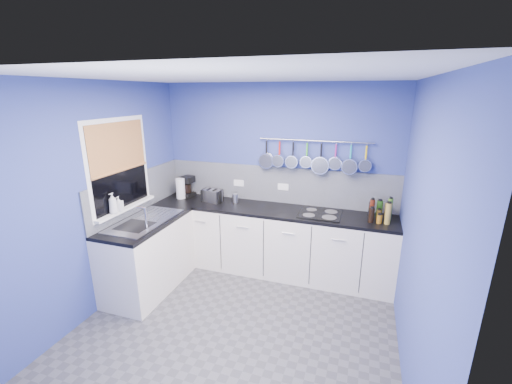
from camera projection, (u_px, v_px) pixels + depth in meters
The scene contains 45 objects.
floor at pixel (238, 324), 3.55m from camera, with size 3.20×3.00×0.02m, color #47474C.
ceiling at pixel (234, 75), 2.82m from camera, with size 3.20×3.00×0.02m, color white.
wall_back at pixel (277, 177), 4.56m from camera, with size 3.20×0.02×2.50m, color #323F88.
wall_front at pixel (134, 306), 1.81m from camera, with size 3.20×0.02×2.50m, color #323F88.
wall_left at pixel (101, 198), 3.67m from camera, with size 0.02×3.00×2.50m, color #323F88.
wall_right at pixel (420, 236), 2.70m from camera, with size 0.02×3.00×2.50m, color #323F88.
backsplash_back at pixel (276, 185), 4.56m from camera, with size 3.20×0.02×0.50m, color gray.
backsplash_left at pixel (138, 192), 4.24m from camera, with size 0.02×1.80×0.50m, color gray.
cabinet_run_back at pixel (270, 241), 4.51m from camera, with size 3.20×0.60×0.86m, color silver.
worktop_back at pixel (270, 210), 4.38m from camera, with size 3.20×0.60×0.04m, color black.
cabinet_run_left at pixel (148, 256), 4.09m from camera, with size 0.60×1.20×0.86m, color silver.
worktop_left at pixel (145, 222), 3.96m from camera, with size 0.60×1.20×0.04m, color black.
window_frame at pixel (119, 166), 3.85m from camera, with size 0.01×1.00×1.10m, color white.
window_glass at pixel (120, 166), 3.84m from camera, with size 0.01×0.90×1.00m, color black.
bamboo_blind at pixel (118, 147), 3.78m from camera, with size 0.01×0.90×0.55m, color #B47E3D.
window_sill at pixel (126, 208), 3.99m from camera, with size 0.10×0.98×0.03m, color white.
sink_unit at pixel (145, 221), 3.95m from camera, with size 0.50×0.95×0.01m, color silver.
mixer_tap at pixel (146, 217), 3.70m from camera, with size 0.12×0.08×0.26m, color silver, non-canonical shape.
socket_left at pixel (239, 183), 4.72m from camera, with size 0.15×0.01×0.09m, color white.
socket_right at pixel (283, 187), 4.53m from camera, with size 0.15×0.01×0.09m, color white.
pot_rail at pixel (315, 141), 4.20m from camera, with size 0.02×0.02×1.45m, color silver.
soap_bottle_a at pixel (113, 203), 3.74m from camera, with size 0.09×0.09×0.24m, color white.
soap_bottle_b at pixel (119, 204), 3.83m from camera, with size 0.08×0.08×0.17m, color white.
paper_towel at pixel (181, 189), 4.76m from camera, with size 0.13×0.13×0.29m, color white.
coffee_maker at pixel (187, 187), 4.83m from camera, with size 0.17×0.19×0.30m, color black, non-canonical shape.
toaster at pixel (212, 196), 4.63m from camera, with size 0.26×0.15×0.17m, color silver.
canister at pixel (235, 198), 4.61m from camera, with size 0.08×0.08×0.12m, color silver.
hob at pixel (320, 214), 4.16m from camera, with size 0.51×0.45×0.01m, color black.
pan_0 at pixel (266, 154), 4.44m from camera, with size 0.21×0.05×0.40m, color silver, non-canonical shape.
pan_1 at pixel (279, 153), 4.38m from camera, with size 0.16×0.11×0.35m, color silver, non-canonical shape.
pan_2 at pixel (293, 154), 4.32m from camera, with size 0.17×0.11×0.36m, color silver, non-canonical shape.
pan_3 at pixel (307, 154), 4.27m from camera, with size 0.16×0.08×0.35m, color silver, non-canonical shape.
pan_4 at pixel (321, 158), 4.22m from camera, with size 0.23×0.07×0.42m, color silver, non-canonical shape.
pan_5 at pixel (335, 156), 4.16m from camera, with size 0.16×0.05×0.35m, color silver, non-canonical shape.
pan_6 at pixel (350, 158), 4.11m from camera, with size 0.20×0.11×0.39m, color silver, non-canonical shape.
pan_7 at pixel (366, 157), 4.05m from camera, with size 0.16×0.08×0.35m, color silver, non-canonical shape.
condiment_0 at pixel (387, 211), 4.02m from camera, with size 0.05×0.05×0.18m, color brown.
condiment_1 at pixel (379, 209), 4.05m from camera, with size 0.07×0.07×0.21m, color #265919.
condiment_2 at pixel (371, 209), 4.08m from camera, with size 0.07×0.07×0.18m, color black.
condiment_3 at pixel (390, 210), 3.92m from camera, with size 0.06×0.06×0.28m, color #3F721E.
condiment_4 at pixel (379, 215), 3.95m from camera, with size 0.06×0.06×0.13m, color brown.
condiment_5 at pixel (372, 209), 3.98m from camera, with size 0.06×0.06×0.24m, color #4C190C.
condiment_6 at pixel (388, 214), 3.82m from camera, with size 0.07×0.07×0.25m, color olive.
condiment_7 at pixel (379, 219), 3.86m from camera, with size 0.06×0.06×0.10m, color #8C5914.
condiment_8 at pixel (371, 215), 3.88m from camera, with size 0.06×0.06×0.18m, color black.
Camera 1 is at (1.12, -2.78, 2.37)m, focal length 23.26 mm.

